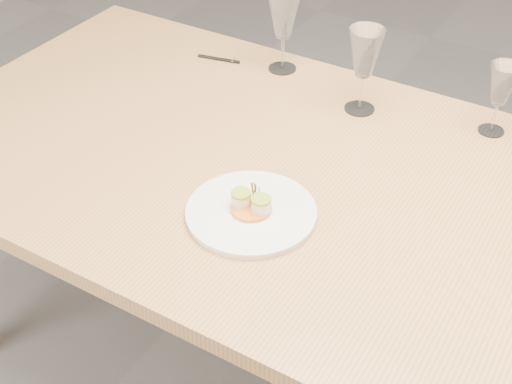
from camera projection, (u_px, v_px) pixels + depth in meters
The scene contains 6 objects.
dining_table at pixel (397, 233), 1.55m from camera, with size 2.40×1.00×0.75m.
dinner_plate at pixel (251, 212), 1.49m from camera, with size 0.28×0.28×0.07m.
ballpoint_pen at pixel (219, 59), 2.03m from camera, with size 0.12×0.04×0.01m.
wine_glass_0 at pixel (284, 17), 1.90m from camera, with size 0.09×0.09×0.22m.
wine_glass_1 at pixel (365, 55), 1.73m from camera, with size 0.09×0.09×0.22m.
wine_glass_2 at pixel (502, 86), 1.67m from camera, with size 0.07×0.07×0.18m.
Camera 1 is at (0.33, -1.15, 1.72)m, focal length 50.00 mm.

